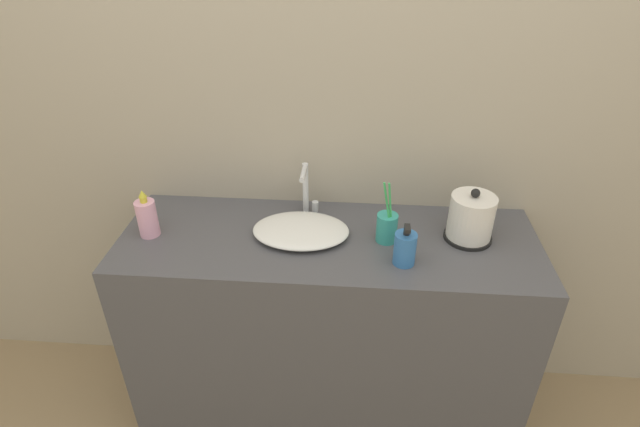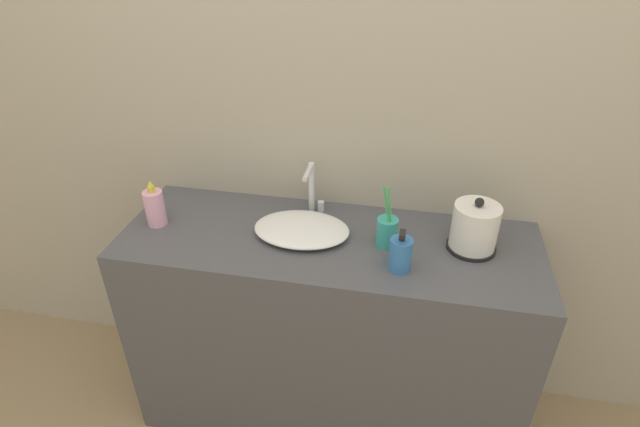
% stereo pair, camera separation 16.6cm
% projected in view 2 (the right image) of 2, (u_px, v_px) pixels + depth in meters
% --- Properties ---
extents(wall_back, '(6.00, 0.04, 2.60)m').
position_uv_depth(wall_back, '(344.00, 93.00, 1.71)').
color(wall_back, '#ADA38E').
rests_on(wall_back, ground_plane).
extents(vanity_counter, '(1.45, 0.50, 0.87)m').
position_uv_depth(vanity_counter, '(327.00, 331.00, 1.94)').
color(vanity_counter, '#4C4C51').
rests_on(vanity_counter, ground_plane).
extents(sink_basin, '(0.33, 0.24, 0.04)m').
position_uv_depth(sink_basin, '(302.00, 229.00, 1.73)').
color(sink_basin, white).
rests_on(sink_basin, vanity_counter).
extents(faucet, '(0.06, 0.12, 0.19)m').
position_uv_depth(faucet, '(312.00, 187.00, 1.81)').
color(faucet, silver).
rests_on(faucet, vanity_counter).
extents(electric_kettle, '(0.16, 0.16, 0.19)m').
position_uv_depth(electric_kettle, '(474.00, 229.00, 1.63)').
color(electric_kettle, black).
rests_on(electric_kettle, vanity_counter).
extents(toothbrush_cup, '(0.07, 0.07, 0.23)m').
position_uv_depth(toothbrush_cup, '(387.00, 231.00, 1.66)').
color(toothbrush_cup, teal).
rests_on(toothbrush_cup, vanity_counter).
extents(lotion_bottle, '(0.07, 0.07, 0.15)m').
position_uv_depth(lotion_bottle, '(400.00, 254.00, 1.54)').
color(lotion_bottle, '#3370B7').
rests_on(lotion_bottle, vanity_counter).
extents(shampoo_bottle, '(0.07, 0.07, 0.17)m').
position_uv_depth(shampoo_bottle, '(155.00, 207.00, 1.76)').
color(shampoo_bottle, '#EAA8C6').
rests_on(shampoo_bottle, vanity_counter).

